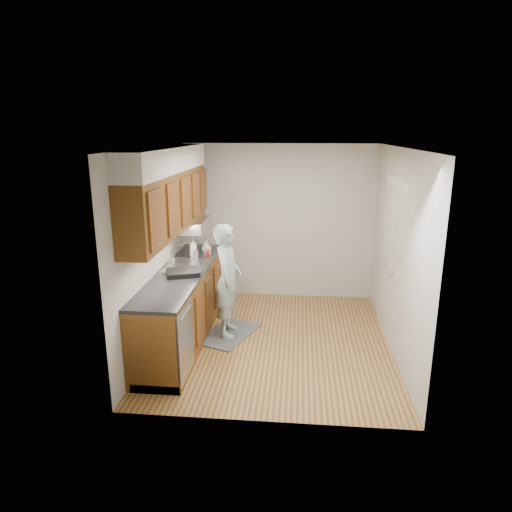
{
  "coord_description": "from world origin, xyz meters",
  "views": [
    {
      "loc": [
        0.29,
        -5.53,
        2.7
      ],
      "look_at": [
        -0.26,
        0.25,
        1.09
      ],
      "focal_mm": 32.0,
      "sensor_mm": 36.0,
      "label": 1
    }
  ],
  "objects_px": {
    "soap_bottle_a": "(193,248)",
    "soap_bottle_b": "(207,248)",
    "steel_can": "(196,254)",
    "dish_rack": "(183,273)",
    "person": "(228,273)",
    "soap_bottle_c": "(206,247)",
    "soda_can": "(207,253)"
  },
  "relations": [
    {
      "from": "soda_can",
      "to": "steel_can",
      "type": "height_order",
      "value": "steel_can"
    },
    {
      "from": "soap_bottle_c",
      "to": "person",
      "type": "bearing_deg",
      "value": -60.22
    },
    {
      "from": "soap_bottle_c",
      "to": "soda_can",
      "type": "distance_m",
      "value": 0.24
    },
    {
      "from": "dish_rack",
      "to": "soap_bottle_b",
      "type": "bearing_deg",
      "value": 64.44
    },
    {
      "from": "steel_can",
      "to": "dish_rack",
      "type": "xyz_separation_m",
      "value": [
        -0.0,
        -0.75,
        -0.03
      ]
    },
    {
      "from": "soap_bottle_c",
      "to": "dish_rack",
      "type": "relative_size",
      "value": 0.46
    },
    {
      "from": "person",
      "to": "soap_bottle_b",
      "type": "relative_size",
      "value": 10.27
    },
    {
      "from": "soap_bottle_c",
      "to": "dish_rack",
      "type": "bearing_deg",
      "value": -94.34
    },
    {
      "from": "soap_bottle_b",
      "to": "soap_bottle_c",
      "type": "distance_m",
      "value": 0.07
    },
    {
      "from": "person",
      "to": "soda_can",
      "type": "bearing_deg",
      "value": 33.13
    },
    {
      "from": "dish_rack",
      "to": "person",
      "type": "bearing_deg",
      "value": 12.74
    },
    {
      "from": "person",
      "to": "steel_can",
      "type": "height_order",
      "value": "person"
    },
    {
      "from": "soap_bottle_a",
      "to": "soap_bottle_c",
      "type": "relative_size",
      "value": 1.55
    },
    {
      "from": "soap_bottle_a",
      "to": "soap_bottle_c",
      "type": "xyz_separation_m",
      "value": [
        0.13,
        0.26,
        -0.05
      ]
    },
    {
      "from": "soap_bottle_b",
      "to": "dish_rack",
      "type": "bearing_deg",
      "value": -96.02
    },
    {
      "from": "person",
      "to": "steel_can",
      "type": "bearing_deg",
      "value": 48.35
    },
    {
      "from": "dish_rack",
      "to": "soda_can",
      "type": "bearing_deg",
      "value": 60.99
    },
    {
      "from": "soap_bottle_a",
      "to": "soap_bottle_b",
      "type": "height_order",
      "value": "soap_bottle_a"
    },
    {
      "from": "dish_rack",
      "to": "soap_bottle_a",
      "type": "bearing_deg",
      "value": 74.08
    },
    {
      "from": "steel_can",
      "to": "person",
      "type": "bearing_deg",
      "value": -39.7
    },
    {
      "from": "soap_bottle_b",
      "to": "steel_can",
      "type": "xyz_separation_m",
      "value": [
        -0.11,
        -0.26,
        -0.02
      ]
    },
    {
      "from": "steel_can",
      "to": "dish_rack",
      "type": "distance_m",
      "value": 0.75
    },
    {
      "from": "person",
      "to": "soap_bottle_b",
      "type": "bearing_deg",
      "value": 28.65
    },
    {
      "from": "steel_can",
      "to": "dish_rack",
      "type": "height_order",
      "value": "steel_can"
    },
    {
      "from": "soap_bottle_a",
      "to": "steel_can",
      "type": "distance_m",
      "value": 0.12
    },
    {
      "from": "steel_can",
      "to": "soap_bottle_b",
      "type": "bearing_deg",
      "value": 68.1
    },
    {
      "from": "soap_bottle_a",
      "to": "dish_rack",
      "type": "distance_m",
      "value": 0.84
    },
    {
      "from": "soap_bottle_c",
      "to": "steel_can",
      "type": "xyz_separation_m",
      "value": [
        -0.08,
        -0.33,
        -0.03
      ]
    },
    {
      "from": "soap_bottle_b",
      "to": "soap_bottle_c",
      "type": "height_order",
      "value": "soap_bottle_c"
    },
    {
      "from": "soap_bottle_b",
      "to": "steel_can",
      "type": "bearing_deg",
      "value": -111.9
    },
    {
      "from": "person",
      "to": "dish_rack",
      "type": "xyz_separation_m",
      "value": [
        -0.52,
        -0.33,
        0.09
      ]
    },
    {
      "from": "person",
      "to": "soap_bottle_a",
      "type": "distance_m",
      "value": 0.78
    }
  ]
}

